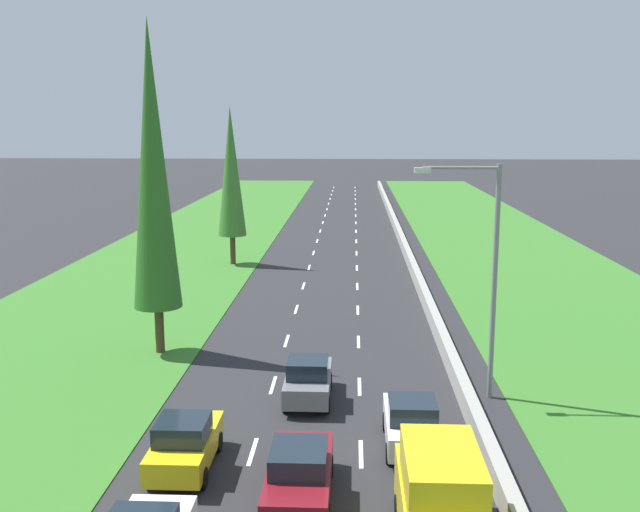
{
  "coord_description": "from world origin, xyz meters",
  "views": [
    {
      "loc": [
        1.42,
        -0.59,
        10.49
      ],
      "look_at": [
        -0.94,
        50.77,
        0.92
      ],
      "focal_mm": 40.43,
      "sensor_mm": 36.0,
      "label": 1
    }
  ],
  "objects_px": {
    "grey_hatchback_centre_lane": "(308,380)",
    "white_hatchback_right_lane": "(411,423)",
    "poplar_tree_second": "(153,167)",
    "yellow_hatchback_left_lane": "(185,444)",
    "maroon_sedan_centre_lane": "(299,473)",
    "poplar_tree_third": "(231,172)",
    "yellow_van_right_lane": "(440,502)",
    "street_light_mast": "(486,265)"
  },
  "relations": [
    {
      "from": "grey_hatchback_centre_lane",
      "to": "street_light_mast",
      "type": "distance_m",
      "value": 7.99
    },
    {
      "from": "maroon_sedan_centre_lane",
      "to": "yellow_van_right_lane",
      "type": "xyz_separation_m",
      "value": [
        3.61,
        -2.42,
        0.59
      ]
    },
    {
      "from": "poplar_tree_second",
      "to": "yellow_hatchback_left_lane",
      "type": "bearing_deg",
      "value": -71.39
    },
    {
      "from": "grey_hatchback_centre_lane",
      "to": "yellow_hatchback_left_lane",
      "type": "xyz_separation_m",
      "value": [
        -3.42,
        -5.72,
        0.0
      ]
    },
    {
      "from": "yellow_van_right_lane",
      "to": "poplar_tree_third",
      "type": "bearing_deg",
      "value": 107.0
    },
    {
      "from": "grey_hatchback_centre_lane",
      "to": "poplar_tree_third",
      "type": "bearing_deg",
      "value": 105.36
    },
    {
      "from": "yellow_van_right_lane",
      "to": "grey_hatchback_centre_lane",
      "type": "bearing_deg",
      "value": 111.29
    },
    {
      "from": "yellow_van_right_lane",
      "to": "poplar_tree_second",
      "type": "bearing_deg",
      "value": 125.74
    },
    {
      "from": "grey_hatchback_centre_lane",
      "to": "street_light_mast",
      "type": "bearing_deg",
      "value": 5.52
    },
    {
      "from": "yellow_hatchback_left_lane",
      "to": "street_light_mast",
      "type": "bearing_deg",
      "value": 32.32
    },
    {
      "from": "yellow_hatchback_left_lane",
      "to": "poplar_tree_second",
      "type": "bearing_deg",
      "value": 108.61
    },
    {
      "from": "white_hatchback_right_lane",
      "to": "poplar_tree_second",
      "type": "distance_m",
      "value": 16.25
    },
    {
      "from": "street_light_mast",
      "to": "yellow_hatchback_left_lane",
      "type": "bearing_deg",
      "value": -147.68
    },
    {
      "from": "poplar_tree_third",
      "to": "yellow_van_right_lane",
      "type": "bearing_deg",
      "value": -73.0
    },
    {
      "from": "grey_hatchback_centre_lane",
      "to": "poplar_tree_second",
      "type": "bearing_deg",
      "value": 142.61
    },
    {
      "from": "poplar_tree_second",
      "to": "poplar_tree_third",
      "type": "height_order",
      "value": "poplar_tree_second"
    },
    {
      "from": "poplar_tree_third",
      "to": "street_light_mast",
      "type": "distance_m",
      "value": 29.48
    },
    {
      "from": "white_hatchback_right_lane",
      "to": "poplar_tree_third",
      "type": "xyz_separation_m",
      "value": [
        -10.91,
        30.44,
        6.04
      ]
    },
    {
      "from": "grey_hatchback_centre_lane",
      "to": "white_hatchback_right_lane",
      "type": "height_order",
      "value": "same"
    },
    {
      "from": "white_hatchback_right_lane",
      "to": "yellow_hatchback_left_lane",
      "type": "bearing_deg",
      "value": -165.28
    },
    {
      "from": "poplar_tree_third",
      "to": "poplar_tree_second",
      "type": "bearing_deg",
      "value": -89.71
    },
    {
      "from": "yellow_hatchback_left_lane",
      "to": "street_light_mast",
      "type": "height_order",
      "value": "street_light_mast"
    },
    {
      "from": "grey_hatchback_centre_lane",
      "to": "yellow_hatchback_left_lane",
      "type": "bearing_deg",
      "value": -120.83
    },
    {
      "from": "poplar_tree_third",
      "to": "yellow_hatchback_left_lane",
      "type": "bearing_deg",
      "value": -83.14
    },
    {
      "from": "poplar_tree_third",
      "to": "street_light_mast",
      "type": "height_order",
      "value": "poplar_tree_third"
    },
    {
      "from": "grey_hatchback_centre_lane",
      "to": "yellow_hatchback_left_lane",
      "type": "relative_size",
      "value": 1.0
    },
    {
      "from": "maroon_sedan_centre_lane",
      "to": "poplar_tree_second",
      "type": "bearing_deg",
      "value": 119.87
    },
    {
      "from": "yellow_van_right_lane",
      "to": "street_light_mast",
      "type": "xyz_separation_m",
      "value": [
        2.82,
        10.45,
        3.83
      ]
    },
    {
      "from": "maroon_sedan_centre_lane",
      "to": "poplar_tree_third",
      "type": "height_order",
      "value": "poplar_tree_third"
    },
    {
      "from": "grey_hatchback_centre_lane",
      "to": "white_hatchback_right_lane",
      "type": "relative_size",
      "value": 1.0
    },
    {
      "from": "yellow_van_right_lane",
      "to": "street_light_mast",
      "type": "relative_size",
      "value": 0.54
    },
    {
      "from": "maroon_sedan_centre_lane",
      "to": "yellow_hatchback_left_lane",
      "type": "height_order",
      "value": "yellow_hatchback_left_lane"
    },
    {
      "from": "grey_hatchback_centre_lane",
      "to": "poplar_tree_second",
      "type": "height_order",
      "value": "poplar_tree_second"
    },
    {
      "from": "grey_hatchback_centre_lane",
      "to": "poplar_tree_third",
      "type": "height_order",
      "value": "poplar_tree_third"
    },
    {
      "from": "yellow_hatchback_left_lane",
      "to": "poplar_tree_second",
      "type": "height_order",
      "value": "poplar_tree_second"
    },
    {
      "from": "maroon_sedan_centre_lane",
      "to": "street_light_mast",
      "type": "xyz_separation_m",
      "value": [
        6.43,
        8.03,
        4.42
      ]
    },
    {
      "from": "poplar_tree_third",
      "to": "white_hatchback_right_lane",
      "type": "bearing_deg",
      "value": -70.28
    },
    {
      "from": "white_hatchback_right_lane",
      "to": "poplar_tree_second",
      "type": "relative_size",
      "value": 0.26
    },
    {
      "from": "grey_hatchback_centre_lane",
      "to": "street_light_mast",
      "type": "height_order",
      "value": "street_light_mast"
    },
    {
      "from": "white_hatchback_right_lane",
      "to": "street_light_mast",
      "type": "bearing_deg",
      "value": 56.16
    },
    {
      "from": "yellow_van_right_lane",
      "to": "poplar_tree_second",
      "type": "height_order",
      "value": "poplar_tree_second"
    },
    {
      "from": "maroon_sedan_centre_lane",
      "to": "street_light_mast",
      "type": "height_order",
      "value": "street_light_mast"
    }
  ]
}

